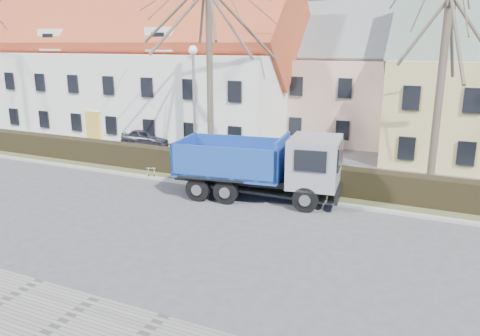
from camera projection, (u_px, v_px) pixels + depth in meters
The scene contains 12 objects.
ground at pixel (156, 217), 19.33m from camera, with size 120.00×120.00×0.00m, color #444446.
curb_far at pixel (209, 186), 23.34m from camera, with size 80.00×0.30×0.12m, color #9F9B91.
grass_strip at pixel (224, 178), 24.75m from camera, with size 80.00×3.00×0.10m, color #474E2C.
hedge at pixel (222, 168), 24.42m from camera, with size 60.00×0.90×1.30m, color black.
building_white at pixel (134, 72), 37.41m from camera, with size 26.80×10.80×9.50m, color white, non-canonical shape.
building_pink at pixel (357, 85), 34.18m from camera, with size 10.80×8.80×8.00m, color #D5AB97, non-canonical shape.
tree_1 at pixel (209, 55), 25.95m from camera, with size 9.20×9.20×12.65m, color #4E4336, non-canonical shape.
tree_2 at pixel (441, 76), 21.27m from camera, with size 8.00×8.00×11.00m, color #4E4336, non-canonical shape.
dump_truck at pixel (252, 165), 21.40m from camera, with size 7.80×2.90×3.12m, color navy, non-canonical shape.
streetlight at pixel (194, 109), 25.45m from camera, with size 0.54×0.54×6.93m, color #949495, non-canonical shape.
cart_frame at pixel (147, 172), 24.78m from camera, with size 0.71×0.41×0.65m, color silver, non-canonical shape.
parked_car_a at pixel (147, 138), 32.32m from camera, with size 1.49×3.71×1.27m, color #292933.
Camera 1 is at (10.81, -14.98, 6.97)m, focal length 35.00 mm.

